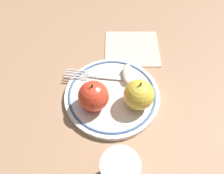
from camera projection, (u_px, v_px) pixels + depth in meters
The scene contains 8 objects.
ground_plane at pixel (115, 97), 0.54m from camera, with size 2.00×2.00×0.00m, color #957053.
plate at pixel (112, 94), 0.53m from camera, with size 0.23×0.23×0.02m.
apple_red_whole at pixel (139, 95), 0.48m from camera, with size 0.07×0.07×0.08m.
apple_second_whole at pixel (93, 96), 0.48m from camera, with size 0.07×0.07×0.08m.
apple_slice_front at pixel (128, 73), 0.55m from camera, with size 0.06×0.03×0.02m, color #EAEDC7.
fork at pixel (100, 76), 0.55m from camera, with size 0.17×0.05×0.00m.
drinking_glass at pixel (120, 173), 0.38m from camera, with size 0.07×0.07×0.09m, color silver.
napkin_folded at pixel (132, 48), 0.63m from camera, with size 0.15×0.14×0.01m, color beige.
Camera 1 is at (0.03, 0.30, 0.45)m, focal length 35.00 mm.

